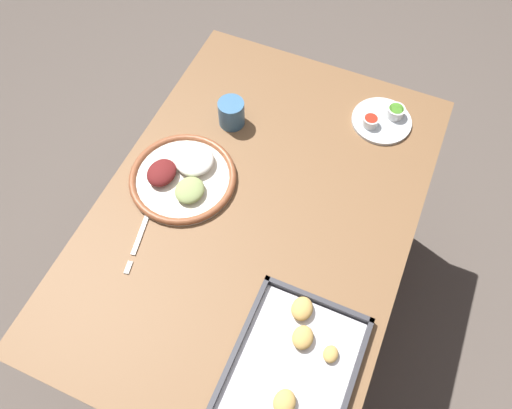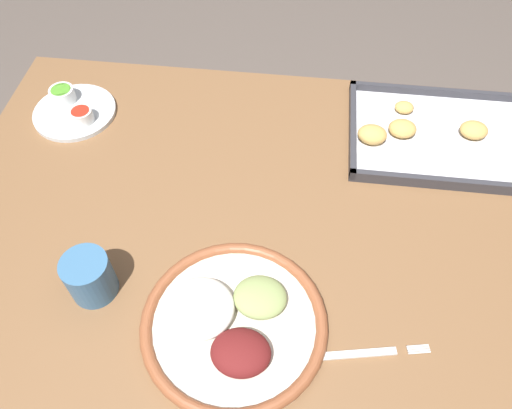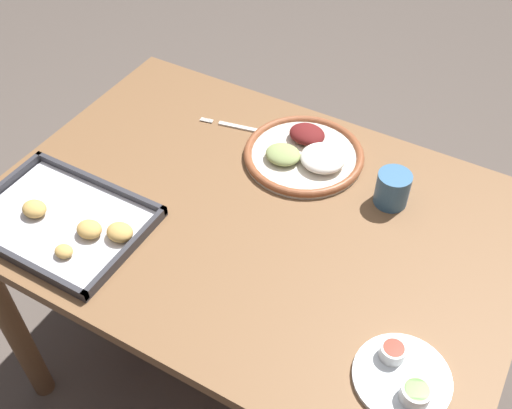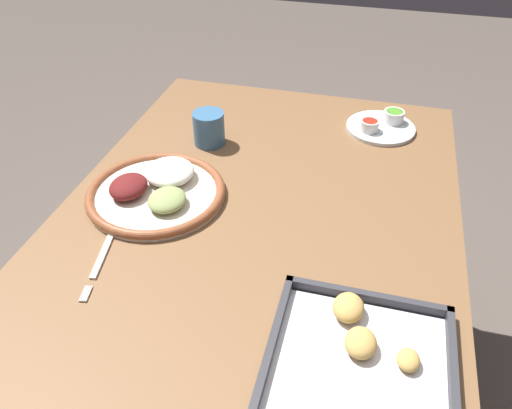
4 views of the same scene
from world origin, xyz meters
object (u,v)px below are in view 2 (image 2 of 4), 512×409
object	(u,v)px
baking_tray	(435,135)
dinner_plate	(232,322)
drinking_cup	(90,277)
fork	(356,354)
saucer_plate	(73,109)

from	to	relation	value
baking_tray	dinner_plate	bearing A→B (deg)	-127.96
baking_tray	drinking_cup	size ratio (longest dim) A/B	4.62
fork	baking_tray	distance (m)	0.52
dinner_plate	fork	distance (m)	0.20
saucer_plate	drinking_cup	size ratio (longest dim) A/B	2.13
drinking_cup	dinner_plate	bearing A→B (deg)	-9.31
fork	drinking_cup	distance (m)	0.44
baking_tray	drinking_cup	world-z (taller)	drinking_cup
fork	drinking_cup	xyz separation A→B (m)	(-0.43, 0.06, 0.04)
dinner_plate	saucer_plate	bearing A→B (deg)	132.76
dinner_plate	fork	xyz separation A→B (m)	(0.20, -0.02, -0.01)
saucer_plate	baking_tray	bearing A→B (deg)	0.97
drinking_cup	baking_tray	bearing A→B (deg)	35.34
fork	saucer_plate	world-z (taller)	saucer_plate
dinner_plate	baking_tray	world-z (taller)	dinner_plate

